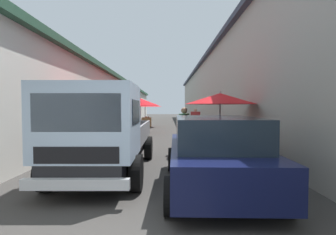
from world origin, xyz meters
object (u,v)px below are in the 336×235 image
fruit_stall_near_left (219,108)px  parked_scooter (122,128)px  fruit_stall_far_left (118,105)px  fruit_stall_near_right (145,107)px  hatchback_car (214,152)px  fruit_stall_mid_lane (140,105)px  delivery_truck (100,135)px  vendor_in_shade (195,118)px  vendor_by_crates (184,127)px  fruit_stall_far_right (108,106)px

fruit_stall_near_left → parked_scooter: (6.09, 4.37, -1.15)m
fruit_stall_far_left → fruit_stall_near_left: fruit_stall_far_left is taller
fruit_stall_near_right → hatchback_car: fruit_stall_near_right is taller
fruit_stall_near_right → fruit_stall_far_left: 7.84m
fruit_stall_near_left → fruit_stall_mid_lane: size_ratio=0.96×
delivery_truck → vendor_in_shade: (11.07, -3.33, -0.14)m
vendor_by_crates → fruit_stall_mid_lane: bearing=18.0°
fruit_stall_far_right → fruit_stall_far_left: 4.31m
delivery_truck → vendor_in_shade: size_ratio=3.13×
fruit_stall_near_right → parked_scooter: (-6.32, 0.80, -1.18)m
fruit_stall_far_right → delivery_truck: (-3.19, -0.59, -0.64)m
fruit_stall_far_right → vendor_in_shade: bearing=-26.4°
fruit_stall_mid_lane → parked_scooter: 2.37m
fruit_stall_far_right → fruit_stall_near_right: fruit_stall_far_right is taller
fruit_stall_near_right → fruit_stall_far_left: (-7.81, 0.73, 0.12)m
fruit_stall_near_left → vendor_by_crates: 1.40m
fruit_stall_mid_lane → delivery_truck: bearing=-178.4°
delivery_truck → fruit_stall_mid_lane: bearing=1.6°
fruit_stall_near_left → vendor_in_shade: bearing=-0.9°
vendor_by_crates → fruit_stall_near_left: bearing=-114.9°
fruit_stall_near_left → fruit_stall_mid_lane: bearing=24.0°
fruit_stall_mid_lane → vendor_in_shade: fruit_stall_mid_lane is taller
fruit_stall_far_right → fruit_stall_mid_lane: size_ratio=0.98×
delivery_truck → parked_scooter: size_ratio=2.96×
fruit_stall_near_right → fruit_stall_far_left: fruit_stall_far_left is taller
fruit_stall_near_left → fruit_stall_mid_lane: 8.58m
fruit_stall_far_right → fruit_stall_mid_lane: (7.52, -0.30, 0.11)m
fruit_stall_far_left → parked_scooter: fruit_stall_far_left is taller
vendor_by_crates → parked_scooter: size_ratio=0.99×
fruit_stall_near_right → vendor_by_crates: bearing=-168.4°
fruit_stall_near_left → fruit_stall_far_right: bearing=85.3°
fruit_stall_near_right → parked_scooter: fruit_stall_near_right is taller
fruit_stall_near_left → delivery_truck: size_ratio=0.48×
fruit_stall_mid_lane → delivery_truck: size_ratio=0.50×
hatchback_car → fruit_stall_near_left: bearing=-12.8°
fruit_stall_near_left → hatchback_car: (-3.37, 0.77, -0.86)m
fruit_stall_far_right → delivery_truck: 3.30m
vendor_by_crates → parked_scooter: 6.46m
fruit_stall_far_left → parked_scooter: 1.98m
fruit_stall_mid_lane → hatchback_car: bearing=-166.3°
fruit_stall_far_left → vendor_in_shade: fruit_stall_far_left is taller
fruit_stall_near_left → vendor_in_shade: (8.20, -0.13, -0.70)m
vendor_in_shade → parked_scooter: (-2.11, 4.50, -0.45)m
fruit_stall_near_right → hatchback_car: 16.05m
fruit_stall_far_right → parked_scooter: 5.93m
vendor_in_shade → delivery_truck: bearing=163.3°
hatchback_car → vendor_by_crates: size_ratio=2.41×
hatchback_car → vendor_in_shade: vendor_in_shade is taller
vendor_in_shade → fruit_stall_mid_lane: bearing=95.8°
fruit_stall_mid_lane → delivery_truck: fruit_stall_mid_lane is taller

